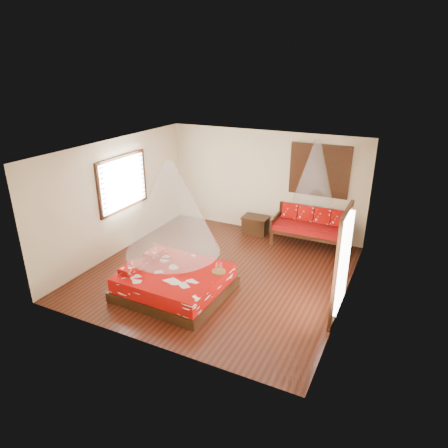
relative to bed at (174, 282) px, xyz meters
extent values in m
cube|color=black|center=(0.44, 1.18, -0.26)|extent=(5.50, 5.50, 0.02)
cube|color=white|center=(0.44, 1.18, 2.56)|extent=(5.50, 5.50, 0.02)
cube|color=beige|center=(-2.32, 1.18, 1.15)|extent=(0.02, 5.50, 2.80)
cube|color=beige|center=(3.20, 1.18, 1.15)|extent=(0.02, 5.50, 2.80)
cube|color=beige|center=(0.44, 3.94, 1.15)|extent=(5.50, 0.02, 2.80)
cube|color=beige|center=(0.44, -1.58, 1.15)|extent=(5.50, 0.02, 2.80)
cube|color=black|center=(0.02, 0.00, -0.15)|extent=(2.11, 1.92, 0.20)
cube|color=#A50905|center=(0.02, 0.00, 0.10)|extent=(2.00, 1.81, 0.30)
cube|color=#A50905|center=(-0.75, -0.37, 0.32)|extent=(0.31, 0.55, 0.14)
cube|color=#A50905|center=(-0.73, 0.41, 0.32)|extent=(0.31, 0.55, 0.14)
cube|color=black|center=(1.00, 3.11, -0.04)|extent=(0.08, 0.08, 0.42)
cube|color=black|center=(2.82, 3.11, -0.04)|extent=(0.08, 0.08, 0.42)
cube|color=black|center=(1.00, 3.85, -0.04)|extent=(0.08, 0.08, 0.42)
cube|color=black|center=(2.82, 3.85, -0.04)|extent=(0.08, 0.08, 0.42)
cube|color=black|center=(1.91, 3.48, 0.13)|extent=(1.94, 0.86, 0.08)
cube|color=#9B050F|center=(1.91, 3.48, 0.24)|extent=(1.88, 0.80, 0.14)
cube|color=black|center=(1.91, 3.87, 0.42)|extent=(1.94, 0.06, 0.55)
cube|color=black|center=(0.98, 3.48, 0.29)|extent=(0.06, 0.86, 0.30)
cube|color=black|center=(2.84, 3.48, 0.29)|extent=(0.06, 0.86, 0.30)
cube|color=#A50905|center=(1.26, 3.75, 0.51)|extent=(0.41, 0.20, 0.43)
cube|color=#A50905|center=(1.69, 3.75, 0.51)|extent=(0.41, 0.20, 0.43)
cube|color=#A50905|center=(2.12, 3.75, 0.51)|extent=(0.41, 0.20, 0.43)
cube|color=#A50905|center=(2.55, 3.75, 0.51)|extent=(0.41, 0.20, 0.43)
cube|color=black|center=(0.34, 3.63, -0.03)|extent=(0.67, 0.49, 0.43)
cube|color=black|center=(0.34, 3.63, 0.21)|extent=(0.71, 0.53, 0.05)
cube|color=black|center=(1.91, 3.90, 1.65)|extent=(1.52, 0.06, 1.32)
cube|color=black|center=(1.91, 3.89, 1.65)|extent=(1.35, 0.04, 1.10)
cube|color=black|center=(-2.28, 1.38, 1.45)|extent=(0.08, 1.74, 1.34)
cube|color=white|center=(-2.24, 1.38, 1.45)|extent=(0.04, 1.54, 1.10)
cube|color=black|center=(3.16, 0.58, 0.80)|extent=(0.08, 1.02, 2.16)
cube|color=white|center=(3.14, 0.58, 0.90)|extent=(0.03, 0.82, 1.70)
cylinder|color=brown|center=(0.85, 0.35, 0.26)|extent=(0.28, 0.28, 0.03)
cone|color=white|center=(0.02, 0.00, 1.60)|extent=(1.85, 1.85, 1.80)
cone|color=white|center=(1.91, 3.43, 1.75)|extent=(0.98, 0.98, 1.50)
camera|label=1|loc=(4.05, -5.95, 4.17)|focal=32.00mm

